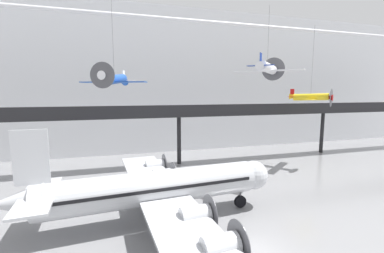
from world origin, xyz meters
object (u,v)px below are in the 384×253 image
Objects in this scene: airliner_silver_main at (153,188)px; suspended_plane_yellow_lowwing at (311,97)px; suspended_plane_blue_trainer at (114,80)px; suspended_plane_white_twin at (267,68)px.

airliner_silver_main is 2.28× the size of suspended_plane_yellow_lowwing.
suspended_plane_blue_trainer is 0.80× the size of suspended_plane_yellow_lowwing.
airliner_silver_main is 14.44m from suspended_plane_blue_trainer.
suspended_plane_yellow_lowwing is (30.61, 2.27, -2.28)m from suspended_plane_blue_trainer.
airliner_silver_main is 3.21× the size of suspended_plane_white_twin.
airliner_silver_main is at bearing 42.59° from suspended_plane_blue_trainer.
suspended_plane_white_twin is at bearing -102.29° from suspended_plane_yellow_lowwing.
suspended_plane_blue_trainer is at bearing 104.26° from airliner_silver_main.
suspended_plane_yellow_lowwing reaches higher than airliner_silver_main.
suspended_plane_white_twin is at bearing 17.26° from airliner_silver_main.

